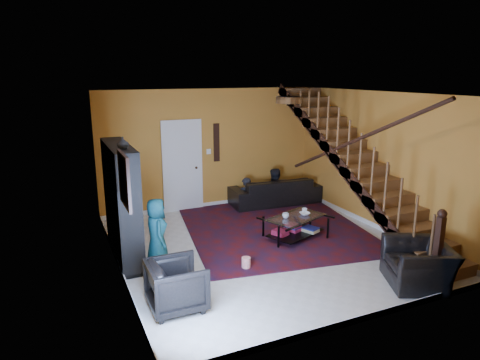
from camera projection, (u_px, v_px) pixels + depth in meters
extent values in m
plane|color=beige|center=(263.00, 247.00, 7.97)|extent=(5.50, 5.50, 0.00)
plane|color=#C47B2B|center=(210.00, 149.00, 10.06)|extent=(5.20, 0.00, 5.20)
plane|color=#C47B2B|center=(367.00, 221.00, 5.19)|extent=(5.20, 0.00, 5.20)
plane|color=#C47B2B|center=(114.00, 189.00, 6.60)|extent=(0.00, 5.50, 5.50)
plane|color=#C47B2B|center=(378.00, 162.00, 8.66)|extent=(0.00, 5.50, 5.50)
plane|color=white|center=(265.00, 94.00, 7.29)|extent=(5.50, 5.50, 0.00)
cube|color=silver|center=(211.00, 204.00, 10.38)|extent=(5.20, 0.02, 0.10)
cube|color=silver|center=(121.00, 269.00, 6.93)|extent=(0.02, 5.50, 0.10)
cube|color=#C47B2B|center=(359.00, 167.00, 8.49)|extent=(0.95, 4.92, 2.83)
cube|color=black|center=(340.00, 166.00, 8.29)|extent=(0.04, 5.02, 3.02)
cylinder|color=black|center=(343.00, 142.00, 8.19)|extent=(0.07, 4.20, 2.44)
cube|color=black|center=(438.00, 252.00, 6.38)|extent=(0.10, 0.10, 1.10)
cube|color=black|center=(122.00, 202.00, 7.30)|extent=(0.35, 1.80, 2.00)
cube|color=black|center=(125.00, 235.00, 7.45)|extent=(0.35, 1.72, 0.03)
cube|color=black|center=(122.00, 193.00, 7.26)|extent=(0.35, 1.72, 0.03)
cube|color=silver|center=(183.00, 168.00, 9.85)|extent=(0.82, 0.05, 2.05)
cube|color=maroon|center=(124.00, 180.00, 5.73)|extent=(0.04, 0.74, 0.74)
cube|color=black|center=(217.00, 143.00, 10.07)|extent=(0.14, 0.03, 0.90)
cylinder|color=#3F2814|center=(289.00, 100.00, 6.59)|extent=(0.40, 0.40, 0.10)
cube|color=#450C0E|center=(273.00, 227.00, 8.95)|extent=(4.05, 4.47, 0.02)
imported|color=black|center=(275.00, 191.00, 10.52)|extent=(2.25, 1.00, 0.64)
imported|color=black|center=(177.00, 285.00, 5.81)|extent=(0.76, 0.73, 0.69)
imported|color=black|center=(418.00, 264.00, 6.49)|extent=(1.21, 1.27, 0.65)
imported|color=black|center=(246.00, 201.00, 10.31)|extent=(0.43, 0.28, 1.18)
imported|color=black|center=(274.00, 195.00, 10.59)|extent=(0.70, 0.58, 1.32)
imported|color=#175859|center=(157.00, 232.00, 7.14)|extent=(0.38, 0.57, 1.14)
cube|color=black|center=(279.00, 237.00, 7.84)|extent=(0.04, 0.04, 0.43)
cube|color=black|center=(328.00, 229.00, 8.27)|extent=(0.04, 0.04, 0.43)
cube|color=black|center=(263.00, 227.00, 8.38)|extent=(0.04, 0.04, 0.43)
cube|color=black|center=(310.00, 219.00, 8.81)|extent=(0.04, 0.04, 0.43)
cube|color=black|center=(295.00, 233.00, 8.35)|extent=(1.24, 0.98, 0.02)
cube|color=silver|center=(296.00, 217.00, 8.27)|extent=(1.32, 1.06, 0.02)
imported|color=#999999|center=(286.00, 216.00, 8.19)|extent=(0.15, 0.15, 0.10)
imported|color=#999999|center=(304.00, 211.00, 8.48)|extent=(0.14, 0.14, 0.10)
imported|color=#999999|center=(305.00, 214.00, 8.38)|extent=(0.20, 0.20, 0.05)
imported|color=#999999|center=(123.00, 143.00, 6.59)|extent=(0.18, 0.18, 0.19)
cylinder|color=red|center=(246.00, 262.00, 7.06)|extent=(0.19, 0.19, 0.17)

